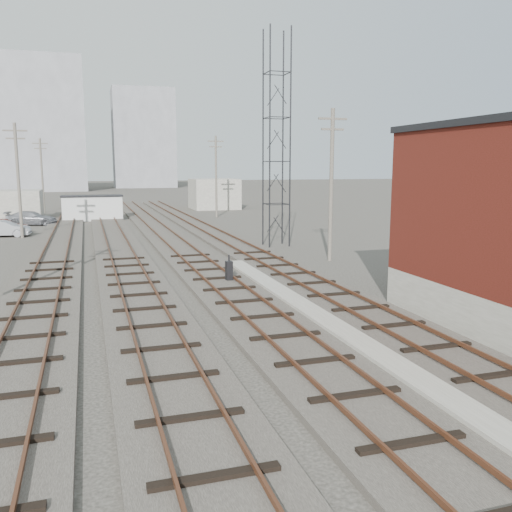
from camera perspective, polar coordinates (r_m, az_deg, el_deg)
name	(u,v)px	position (r m, az deg, el deg)	size (l,w,h in m)	color
ground	(156,217)	(62.32, -10.44, 4.05)	(320.00, 320.00, 0.00)	#282621
track_right	(222,239)	(42.18, -3.56, 1.83)	(3.20, 90.00, 0.39)	#332D28
track_mid_right	(171,241)	(41.42, -8.94, 1.60)	(3.20, 90.00, 0.39)	#332D28
track_mid_left	(117,243)	(41.04, -14.47, 1.34)	(3.20, 90.00, 0.39)	#332D28
track_left	(59,245)	(41.05, -20.05, 1.07)	(3.20, 90.00, 0.39)	#332D28
platform_curb	(344,335)	(18.37, 9.25, -8.23)	(0.90, 28.00, 0.26)	gray
lattice_tower	(276,140)	(38.88, 2.17, 12.13)	(1.60, 1.60, 15.00)	black
utility_pole_left_b	(18,177)	(46.90, -23.75, 7.58)	(1.80, 0.24, 9.00)	#595147
utility_pole_left_c	(42,173)	(71.80, -21.60, 8.08)	(1.80, 0.24, 9.00)	#595147
utility_pole_right_a	(331,181)	(32.74, 7.94, 7.82)	(1.80, 0.24, 9.00)	#595147
utility_pole_right_b	(216,174)	(61.23, -4.22, 8.59)	(1.80, 0.24, 9.00)	#595147
apartment_left	(35,125)	(137.34, -22.27, 12.64)	(22.00, 14.00, 30.00)	gray
apartment_right	(143,139)	(152.58, -11.77, 11.99)	(16.00, 12.00, 26.00)	gray
shed_left	(1,206)	(62.34, -25.28, 4.79)	(8.00, 5.00, 3.20)	gray
shed_right	(214,194)	(73.57, -4.43, 6.54)	(6.00, 6.00, 4.00)	gray
switch_stand	(229,271)	(26.32, -2.85, -1.62)	(0.33, 0.33, 1.33)	black
site_trailer	(92,208)	(60.12, -16.84, 4.89)	(6.30, 2.78, 2.64)	silver
car_red	(3,226)	(50.36, -25.10, 2.88)	(1.66, 4.12, 1.40)	maroon
car_silver	(4,229)	(48.52, -25.00, 2.63)	(1.41, 4.04, 1.33)	#9FA1A7
car_grey	(32,218)	(57.00, -22.55, 3.70)	(1.93, 4.74, 1.37)	slate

